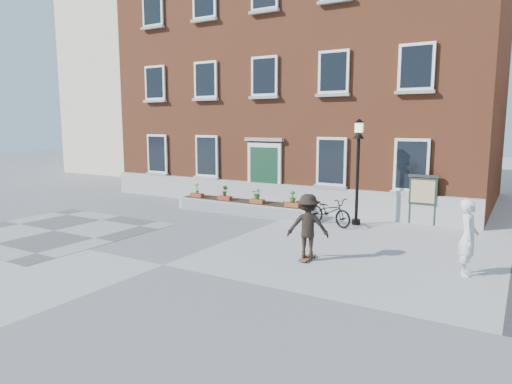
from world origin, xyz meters
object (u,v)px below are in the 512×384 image
Objects in this scene: lamp_post at (358,157)px; bystander at (468,237)px; bicycle at (329,211)px; skateboarder at (308,226)px; notice_board at (423,191)px.

bystander is at bearing -44.61° from lamp_post.
bicycle is 0.51× the size of lamp_post.
bicycle is at bearing -142.86° from lamp_post.
bystander is 0.49× the size of lamp_post.
bystander is 4.02m from skateboarder.
lamp_post is 2.10× the size of notice_board.
skateboarder is at bearing -105.73° from notice_board.
lamp_post reaches higher than notice_board.
lamp_post is 2.78m from notice_board.
skateboarder is (-1.79, -6.36, -0.31)m from notice_board.
bicycle is 1.07× the size of notice_board.
skateboarder reaches higher than bicycle.
bicycle is 1.04× the size of bystander.
bystander is 6.16m from lamp_post.
bicycle is 3.58m from notice_board.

